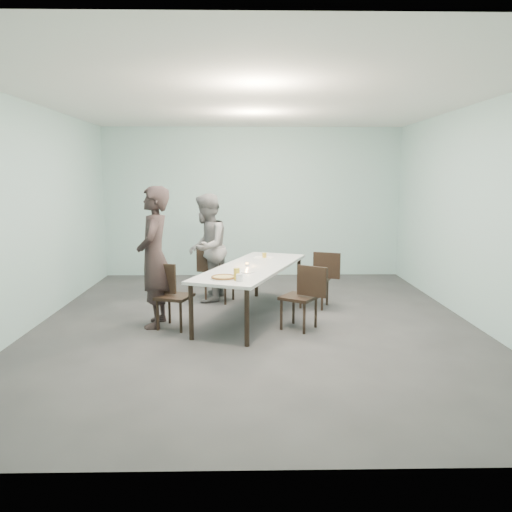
{
  "coord_description": "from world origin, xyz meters",
  "views": [
    {
      "loc": [
        -0.12,
        -6.68,
        2.01
      ],
      "look_at": [
        0.0,
        -0.3,
        1.0
      ],
      "focal_mm": 35.0,
      "sensor_mm": 36.0,
      "label": 1
    }
  ],
  "objects_px": {
    "chair_far_left": "(215,271)",
    "chair_far_right": "(319,276)",
    "pizza": "(224,277)",
    "table": "(252,270)",
    "diner_far": "(207,248)",
    "beer_glass": "(237,274)",
    "water_tumbler": "(239,278)",
    "tealight": "(247,265)",
    "chair_near_left": "(169,291)",
    "side_plate": "(248,272)",
    "chair_near_right": "(304,293)",
    "diner_near": "(154,257)",
    "amber_tumbler": "(264,255)"
  },
  "relations": [
    {
      "from": "chair_far_left",
      "to": "chair_far_right",
      "type": "bearing_deg",
      "value": 5.63
    },
    {
      "from": "chair_far_right",
      "to": "pizza",
      "type": "distance_m",
      "value": 2.03
    },
    {
      "from": "table",
      "to": "diner_far",
      "type": "distance_m",
      "value": 1.27
    },
    {
      "from": "beer_glass",
      "to": "water_tumbler",
      "type": "relative_size",
      "value": 1.67
    },
    {
      "from": "chair_far_right",
      "to": "water_tumbler",
      "type": "xyz_separation_m",
      "value": [
        -1.22,
        -1.57,
        0.29
      ]
    },
    {
      "from": "beer_glass",
      "to": "diner_far",
      "type": "bearing_deg",
      "value": 104.72
    },
    {
      "from": "beer_glass",
      "to": "tealight",
      "type": "xyz_separation_m",
      "value": [
        0.13,
        0.97,
        -0.05
      ]
    },
    {
      "from": "chair_near_left",
      "to": "diner_far",
      "type": "distance_m",
      "value": 1.6
    },
    {
      "from": "chair_far_right",
      "to": "diner_far",
      "type": "relative_size",
      "value": 0.5
    },
    {
      "from": "diner_far",
      "to": "tealight",
      "type": "distance_m",
      "value": 1.22
    },
    {
      "from": "beer_glass",
      "to": "water_tumbler",
      "type": "xyz_separation_m",
      "value": [
        0.03,
        -0.07,
        -0.03
      ]
    },
    {
      "from": "chair_far_left",
      "to": "side_plate",
      "type": "relative_size",
      "value": 4.83
    },
    {
      "from": "chair_far_right",
      "to": "chair_near_right",
      "type": "bearing_deg",
      "value": 94.45
    },
    {
      "from": "chair_near_left",
      "to": "diner_near",
      "type": "relative_size",
      "value": 0.46
    },
    {
      "from": "tealight",
      "to": "chair_near_left",
      "type": "bearing_deg",
      "value": -155.18
    },
    {
      "from": "pizza",
      "to": "tealight",
      "type": "height_order",
      "value": "tealight"
    },
    {
      "from": "chair_near_right",
      "to": "pizza",
      "type": "bearing_deg",
      "value": 48.3
    },
    {
      "from": "chair_near_left",
      "to": "chair_far_right",
      "type": "relative_size",
      "value": 1.0
    },
    {
      "from": "diner_far",
      "to": "side_plate",
      "type": "xyz_separation_m",
      "value": [
        0.66,
        -1.5,
        -0.12
      ]
    },
    {
      "from": "table",
      "to": "diner_near",
      "type": "height_order",
      "value": "diner_near"
    },
    {
      "from": "table",
      "to": "amber_tumbler",
      "type": "distance_m",
      "value": 0.76
    },
    {
      "from": "tealight",
      "to": "amber_tumbler",
      "type": "relative_size",
      "value": 0.7
    },
    {
      "from": "chair_near_right",
      "to": "tealight",
      "type": "xyz_separation_m",
      "value": [
        -0.76,
        0.62,
        0.27
      ]
    },
    {
      "from": "chair_far_left",
      "to": "water_tumbler",
      "type": "bearing_deg",
      "value": -57.6
    },
    {
      "from": "chair_far_right",
      "to": "beer_glass",
      "type": "distance_m",
      "value": 1.99
    },
    {
      "from": "diner_far",
      "to": "tealight",
      "type": "relative_size",
      "value": 31.24
    },
    {
      "from": "chair_far_left",
      "to": "tealight",
      "type": "height_order",
      "value": "chair_far_left"
    },
    {
      "from": "chair_far_right",
      "to": "water_tumbler",
      "type": "distance_m",
      "value": 2.01
    },
    {
      "from": "chair_near_right",
      "to": "water_tumbler",
      "type": "height_order",
      "value": "chair_near_right"
    },
    {
      "from": "chair_far_right",
      "to": "pizza",
      "type": "xyz_separation_m",
      "value": [
        -1.42,
        -1.42,
        0.27
      ]
    },
    {
      "from": "chair_far_right",
      "to": "water_tumbler",
      "type": "height_order",
      "value": "chair_far_right"
    },
    {
      "from": "pizza",
      "to": "chair_near_right",
      "type": "bearing_deg",
      "value": 14.55
    },
    {
      "from": "side_plate",
      "to": "water_tumbler",
      "type": "distance_m",
      "value": 0.58
    },
    {
      "from": "table",
      "to": "pizza",
      "type": "distance_m",
      "value": 0.97
    },
    {
      "from": "table",
      "to": "chair_far_left",
      "type": "xyz_separation_m",
      "value": [
        -0.6,
        0.96,
        -0.19
      ]
    },
    {
      "from": "side_plate",
      "to": "tealight",
      "type": "height_order",
      "value": "tealight"
    },
    {
      "from": "amber_tumbler",
      "to": "table",
      "type": "bearing_deg",
      "value": -105.28
    },
    {
      "from": "diner_near",
      "to": "diner_far",
      "type": "height_order",
      "value": "diner_near"
    },
    {
      "from": "table",
      "to": "chair_far_right",
      "type": "xyz_separation_m",
      "value": [
        1.05,
        0.53,
        -0.19
      ]
    },
    {
      "from": "chair_far_right",
      "to": "amber_tumbler",
      "type": "relative_size",
      "value": 10.88
    },
    {
      "from": "table",
      "to": "chair_far_right",
      "type": "bearing_deg",
      "value": 26.89
    },
    {
      "from": "table",
      "to": "diner_far",
      "type": "relative_size",
      "value": 1.57
    },
    {
      "from": "tealight",
      "to": "diner_far",
      "type": "bearing_deg",
      "value": 122.65
    },
    {
      "from": "chair_far_left",
      "to": "beer_glass",
      "type": "distance_m",
      "value": 2.01
    },
    {
      "from": "chair_near_left",
      "to": "beer_glass",
      "type": "relative_size",
      "value": 5.8
    },
    {
      "from": "chair_far_left",
      "to": "pizza",
      "type": "xyz_separation_m",
      "value": [
        0.23,
        -1.86,
        0.27
      ]
    },
    {
      "from": "table",
      "to": "beer_glass",
      "type": "distance_m",
      "value": 1.01
    },
    {
      "from": "chair_far_left",
      "to": "beer_glass",
      "type": "bearing_deg",
      "value": -58.15
    },
    {
      "from": "amber_tumbler",
      "to": "pizza",
      "type": "bearing_deg",
      "value": -109.37
    },
    {
      "from": "pizza",
      "to": "water_tumbler",
      "type": "height_order",
      "value": "water_tumbler"
    }
  ]
}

